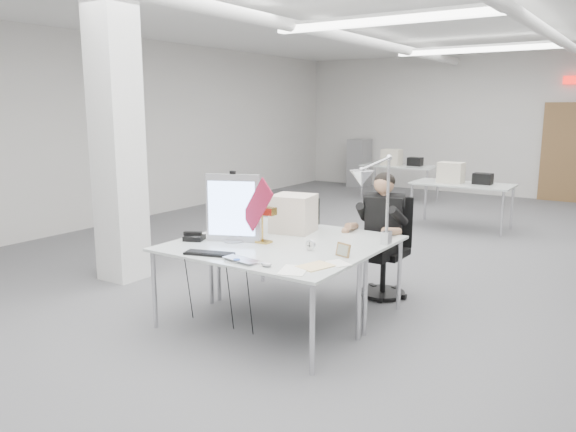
% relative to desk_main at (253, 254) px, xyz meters
% --- Properties ---
extents(room_shell, '(10.04, 14.04, 3.24)m').
position_rel_desk_main_xyz_m(room_shell, '(0.04, 2.63, 0.95)').
color(room_shell, '#545356').
rests_on(room_shell, ground).
extents(desk_main, '(1.80, 0.90, 0.02)m').
position_rel_desk_main_xyz_m(desk_main, '(0.00, 0.00, 0.00)').
color(desk_main, silver).
rests_on(desk_main, room_shell).
extents(desk_second, '(1.80, 0.90, 0.02)m').
position_rel_desk_main_xyz_m(desk_second, '(0.00, 0.90, 0.00)').
color(desk_second, silver).
rests_on(desk_second, room_shell).
extents(bg_desk_a, '(1.60, 0.80, 0.02)m').
position_rel_desk_main_xyz_m(bg_desk_a, '(0.20, 5.50, 0.00)').
color(bg_desk_a, silver).
rests_on(bg_desk_a, room_shell).
extents(bg_desk_b, '(1.60, 0.80, 0.02)m').
position_rel_desk_main_xyz_m(bg_desk_b, '(-1.80, 7.70, 0.00)').
color(bg_desk_b, silver).
rests_on(bg_desk_b, room_shell).
extents(filing_cabinet, '(0.45, 0.55, 1.20)m').
position_rel_desk_main_xyz_m(filing_cabinet, '(-3.50, 9.15, -0.14)').
color(filing_cabinet, gray).
rests_on(filing_cabinet, room_shell).
extents(office_chair, '(0.68, 0.68, 1.09)m').
position_rel_desk_main_xyz_m(office_chair, '(0.54, 1.59, -0.20)').
color(office_chair, black).
rests_on(office_chair, room_shell).
extents(seated_person, '(0.73, 0.81, 1.01)m').
position_rel_desk_main_xyz_m(seated_person, '(0.54, 1.54, 0.16)').
color(seated_person, black).
rests_on(seated_person, office_chair).
extents(monitor, '(0.49, 0.25, 0.64)m').
position_rel_desk_main_xyz_m(monitor, '(-0.39, 0.22, 0.33)').
color(monitor, '#B4B4B9').
rests_on(monitor, desk_main).
extents(pennant, '(0.46, 0.17, 0.52)m').
position_rel_desk_main_xyz_m(pennant, '(-0.09, 0.19, 0.40)').
color(pennant, maroon).
rests_on(pennant, monitor).
extents(keyboard, '(0.45, 0.26, 0.02)m').
position_rel_desk_main_xyz_m(keyboard, '(-0.26, -0.28, 0.02)').
color(keyboard, black).
rests_on(keyboard, desk_main).
extents(laptop, '(0.36, 0.26, 0.03)m').
position_rel_desk_main_xyz_m(laptop, '(0.09, -0.35, 0.03)').
color(laptop, '#B1B1B6').
rests_on(laptop, desk_main).
extents(mouse, '(0.11, 0.08, 0.04)m').
position_rel_desk_main_xyz_m(mouse, '(0.36, -0.30, 0.03)').
color(mouse, '#B6B5BA').
rests_on(mouse, desk_main).
extents(bankers_lamp, '(0.27, 0.11, 0.30)m').
position_rel_desk_main_xyz_m(bankers_lamp, '(-0.14, 0.33, 0.16)').
color(bankers_lamp, gold).
rests_on(bankers_lamp, desk_main).
extents(desk_phone, '(0.23, 0.22, 0.04)m').
position_rel_desk_main_xyz_m(desk_phone, '(-0.74, 0.05, 0.03)').
color(desk_phone, black).
rests_on(desk_phone, desk_main).
extents(picture_frame_left, '(0.14, 0.09, 0.11)m').
position_rel_desk_main_xyz_m(picture_frame_left, '(-0.69, 0.34, 0.07)').
color(picture_frame_left, '#AD934A').
rests_on(picture_frame_left, desk_main).
extents(picture_frame_right, '(0.15, 0.08, 0.12)m').
position_rel_desk_main_xyz_m(picture_frame_right, '(0.72, 0.30, 0.07)').
color(picture_frame_right, olive).
rests_on(picture_frame_right, desk_main).
extents(desk_clock, '(0.09, 0.03, 0.09)m').
position_rel_desk_main_xyz_m(desk_clock, '(0.39, 0.33, 0.06)').
color(desk_clock, silver).
rests_on(desk_clock, desk_main).
extents(paper_stack_a, '(0.28, 0.34, 0.01)m').
position_rel_desk_main_xyz_m(paper_stack_a, '(0.60, -0.28, 0.02)').
color(paper_stack_a, white).
rests_on(paper_stack_a, desk_main).
extents(paper_stack_b, '(0.27, 0.32, 0.01)m').
position_rel_desk_main_xyz_m(paper_stack_b, '(0.69, -0.09, 0.02)').
color(paper_stack_b, '#F5D492').
rests_on(paper_stack_b, desk_main).
extents(paper_stack_c, '(0.25, 0.23, 0.01)m').
position_rel_desk_main_xyz_m(paper_stack_c, '(0.79, 0.09, 0.02)').
color(paper_stack_c, white).
rests_on(paper_stack_c, desk_main).
extents(beige_monitor, '(0.46, 0.44, 0.38)m').
position_rel_desk_main_xyz_m(beige_monitor, '(-0.15, 0.89, 0.20)').
color(beige_monitor, beige).
rests_on(beige_monitor, desk_second).
extents(architect_lamp, '(0.30, 0.70, 0.88)m').
position_rel_desk_main_xyz_m(architect_lamp, '(0.85, 0.66, 0.45)').
color(architect_lamp, '#B3B3B7').
rests_on(architect_lamp, desk_second).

